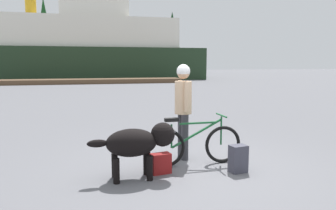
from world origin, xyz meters
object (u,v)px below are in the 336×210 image
at_px(backpack, 238,159).
at_px(ferry_boat, 69,50).
at_px(dog, 138,142).
at_px(person_cyclist, 183,102).
at_px(handbag_pannier, 161,163).
at_px(bicycle, 194,145).

relative_size(backpack, ferry_boat, 0.02).
xyz_separation_m(dog, backpack, (1.67, -0.12, -0.35)).
height_order(person_cyclist, ferry_boat, ferry_boat).
bearing_deg(backpack, handbag_pannier, 168.71).
height_order(dog, ferry_boat, ferry_boat).
height_order(bicycle, backpack, bicycle).
relative_size(backpack, handbag_pannier, 1.36).
bearing_deg(backpack, bicycle, 137.92).
relative_size(bicycle, backpack, 3.83).
distance_m(dog, ferry_boat, 32.75).
bearing_deg(backpack, person_cyclist, 123.51).
bearing_deg(ferry_boat, person_cyclist, -83.78).
distance_m(bicycle, dog, 1.17).
relative_size(dog, ferry_boat, 0.05).
bearing_deg(ferry_boat, handbag_pannier, -84.99).
xyz_separation_m(person_cyclist, dog, (-1.01, -0.88, -0.51)).
bearing_deg(dog, handbag_pannier, 18.32).
bearing_deg(handbag_pannier, dog, -161.68).
xyz_separation_m(bicycle, dog, (-1.07, -0.41, 0.21)).
height_order(dog, handbag_pannier, dog).
xyz_separation_m(dog, handbag_pannier, (0.40, 0.13, -0.41)).
xyz_separation_m(backpack, handbag_pannier, (-1.27, 0.25, -0.06)).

